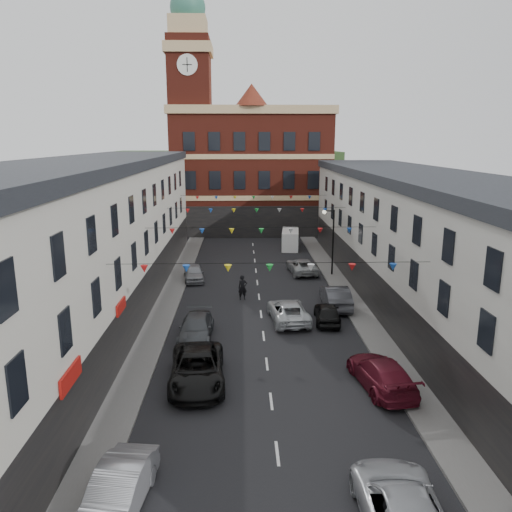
{
  "coord_description": "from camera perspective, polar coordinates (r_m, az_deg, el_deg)",
  "views": [
    {
      "loc": [
        -1.35,
        -29.2,
        11.96
      ],
      "look_at": [
        -0.26,
        6.98,
        3.52
      ],
      "focal_mm": 35.0,
      "sensor_mm": 36.0,
      "label": 1
    }
  ],
  "objects": [
    {
      "name": "pavement_left",
      "position": [
        33.84,
        -11.15,
        -7.7
      ],
      "size": [
        1.8,
        64.0,
        0.15
      ],
      "primitive_type": "cube",
      "color": "#605E5B",
      "rests_on": "ground"
    },
    {
      "name": "white_van",
      "position": [
        56.29,
        3.94,
        1.9
      ],
      "size": [
        2.31,
        4.86,
        2.07
      ],
      "primitive_type": "cube",
      "rotation": [
        0.0,
        0.0,
        -0.11
      ],
      "color": "white",
      "rests_on": "ground"
    },
    {
      "name": "car_right_c",
      "position": [
        25.95,
        14.13,
        -12.88
      ],
      "size": [
        2.82,
        5.48,
        1.52
      ],
      "primitive_type": "imported",
      "rotation": [
        0.0,
        0.0,
        3.28
      ],
      "color": "maroon",
      "rests_on": "ground"
    },
    {
      "name": "car_left_d",
      "position": [
        31.11,
        -6.87,
        -8.18
      ],
      "size": [
        2.1,
        4.92,
        1.42
      ],
      "primitive_type": "imported",
      "rotation": [
        0.0,
        0.0,
        -0.02
      ],
      "color": "#424549",
      "rests_on": "ground"
    },
    {
      "name": "terrace_left",
      "position": [
        32.63,
        -20.33,
        0.6
      ],
      "size": [
        8.4,
        56.0,
        10.7
      ],
      "color": "beige",
      "rests_on": "ground"
    },
    {
      "name": "civic_building",
      "position": [
        67.27,
        -0.58,
        9.86
      ],
      "size": [
        20.6,
        13.3,
        18.5
      ],
      "color": "maroon",
      "rests_on": "ground"
    },
    {
      "name": "car_right_b",
      "position": [
        17.96,
        16.39,
        -26.02
      ],
      "size": [
        2.74,
        5.65,
        1.55
      ],
      "primitive_type": "imported",
      "rotation": [
        0.0,
        0.0,
        3.11
      ],
      "color": "#ABADB3",
      "rests_on": "ground"
    },
    {
      "name": "pedestrian",
      "position": [
        38.18,
        -1.54,
        -3.63
      ],
      "size": [
        0.79,
        0.62,
        1.91
      ],
      "primitive_type": "imported",
      "rotation": [
        0.0,
        0.0,
        0.25
      ],
      "color": "black",
      "rests_on": "ground"
    },
    {
      "name": "car_left_c",
      "position": [
        25.72,
        -6.73,
        -12.67
      ],
      "size": [
        3.02,
        5.96,
        1.61
      ],
      "primitive_type": "imported",
      "rotation": [
        0.0,
        0.0,
        0.06
      ],
      "color": "black",
      "rests_on": "ground"
    },
    {
      "name": "distant_hill",
      "position": [
        91.5,
        -3.42,
        8.74
      ],
      "size": [
        40.0,
        14.0,
        10.0
      ],
      "primitive_type": "cube",
      "color": "#2E4E24",
      "rests_on": "ground"
    },
    {
      "name": "car_right_e",
      "position": [
        36.95,
        9.07,
        -4.6
      ],
      "size": [
        1.79,
        4.98,
        1.63
      ],
      "primitive_type": "imported",
      "rotation": [
        0.0,
        0.0,
        3.13
      ],
      "color": "#414248",
      "rests_on": "ground"
    },
    {
      "name": "pavement_right",
      "position": [
        34.39,
        12.38,
        -7.42
      ],
      "size": [
        1.8,
        64.0,
        0.15
      ],
      "primitive_type": "cube",
      "color": "#605E5B",
      "rests_on": "ground"
    },
    {
      "name": "car_left_b",
      "position": [
        18.6,
        -15.53,
        -24.51
      ],
      "size": [
        2.1,
        4.65,
        1.48
      ],
      "primitive_type": "imported",
      "rotation": [
        0.0,
        0.0,
        -0.12
      ],
      "color": "#999AA0",
      "rests_on": "ground"
    },
    {
      "name": "street_lamp",
      "position": [
        44.65,
        8.51,
        2.58
      ],
      "size": [
        1.1,
        0.36,
        6.0
      ],
      "color": "black",
      "rests_on": "ground"
    },
    {
      "name": "car_left_e",
      "position": [
        43.73,
        -7.11,
        -1.91
      ],
      "size": [
        2.17,
        4.27,
        1.39
      ],
      "primitive_type": "imported",
      "rotation": [
        0.0,
        0.0,
        0.13
      ],
      "color": "#92949A",
      "rests_on": "ground"
    },
    {
      "name": "moving_car",
      "position": [
        33.9,
        3.72,
        -6.29
      ],
      "size": [
        2.81,
        5.32,
        1.42
      ],
      "primitive_type": "imported",
      "rotation": [
        0.0,
        0.0,
        3.23
      ],
      "color": "silver",
      "rests_on": "ground"
    },
    {
      "name": "clock_tower",
      "position": [
        64.56,
        -7.47,
        15.65
      ],
      "size": [
        5.6,
        5.6,
        30.0
      ],
      "color": "maroon",
      "rests_on": "ground"
    },
    {
      "name": "terrace_right",
      "position": [
        33.69,
        21.26,
        0.03
      ],
      "size": [
        8.4,
        56.0,
        9.7
      ],
      "color": "beige",
      "rests_on": "ground"
    },
    {
      "name": "car_right_f",
      "position": [
        45.97,
        5.26,
        -1.14
      ],
      "size": [
        2.76,
        5.1,
        1.36
      ],
      "primitive_type": "imported",
      "rotation": [
        0.0,
        0.0,
        3.25
      ],
      "color": "#A1A4A6",
      "rests_on": "ground"
    },
    {
      "name": "ground",
      "position": [
        31.58,
        0.87,
        -9.13
      ],
      "size": [
        160.0,
        160.0,
        0.0
      ],
      "primitive_type": "plane",
      "color": "black",
      "rests_on": "ground"
    },
    {
      "name": "car_right_d",
      "position": [
        33.92,
        8.14,
        -6.44
      ],
      "size": [
        1.9,
        4.1,
        1.36
      ],
      "primitive_type": "imported",
      "rotation": [
        0.0,
        0.0,
        3.07
      ],
      "color": "black",
      "rests_on": "ground"
    }
  ]
}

